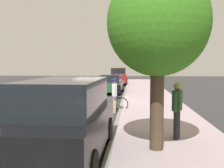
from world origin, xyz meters
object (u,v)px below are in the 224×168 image
at_px(parked_suv_black_second, 66,119).
at_px(street_tree_mid_block, 158,24).
at_px(bicycle_at_curb, 111,104).
at_px(cyclist_with_backpack, 115,92).
at_px(pedestrian_on_phone, 177,107).
at_px(parked_sedan_green_mid, 111,84).
at_px(parked_pickup_red_far, 118,77).

height_order(parked_suv_black_second, street_tree_mid_block, street_tree_mid_block).
xyz_separation_m(bicycle_at_curb, cyclist_with_backpack, (0.22, -0.45, 0.67)).
xyz_separation_m(cyclist_with_backpack, pedestrian_on_phone, (2.17, -4.71, 0.06)).
bearing_deg(parked_sedan_green_mid, street_tree_mid_block, -80.58).
bearing_deg(parked_pickup_red_far, cyclist_with_backpack, -87.31).
xyz_separation_m(parked_suv_black_second, parked_pickup_red_far, (-0.03, 23.97, -0.13)).
bearing_deg(parked_suv_black_second, parked_sedan_green_mid, 90.42).
distance_m(parked_suv_black_second, cyclist_with_backpack, 6.34).
xyz_separation_m(parked_sedan_green_mid, parked_pickup_red_far, (0.08, 9.07, 0.15)).
distance_m(parked_pickup_red_far, pedestrian_on_phone, 22.59).
relative_size(parked_sedan_green_mid, pedestrian_on_phone, 2.62).
bearing_deg(cyclist_with_backpack, parked_pickup_red_far, 92.69).
distance_m(parked_suv_black_second, parked_pickup_red_far, 23.97).
bearing_deg(street_tree_mid_block, parked_sedan_green_mid, 99.42).
xyz_separation_m(street_tree_mid_block, pedestrian_on_phone, (0.70, 1.02, -2.28)).
bearing_deg(street_tree_mid_block, bicycle_at_curb, 105.35).
xyz_separation_m(parked_sedan_green_mid, bicycle_at_curb, (0.68, -8.16, -0.38)).
bearing_deg(bicycle_at_curb, cyclist_with_backpack, -63.42).
relative_size(parked_suv_black_second, street_tree_mid_block, 1.02).
distance_m(street_tree_mid_block, pedestrian_on_phone, 2.59).
distance_m(parked_sedan_green_mid, cyclist_with_backpack, 8.67).
height_order(cyclist_with_backpack, pedestrian_on_phone, pedestrian_on_phone).
bearing_deg(parked_sedan_green_mid, parked_pickup_red_far, 89.52).
height_order(parked_sedan_green_mid, cyclist_with_backpack, cyclist_with_backpack).
bearing_deg(street_tree_mid_block, pedestrian_on_phone, 55.55).
bearing_deg(cyclist_with_backpack, parked_suv_black_second, -97.25).
relative_size(cyclist_with_backpack, street_tree_mid_block, 0.37).
xyz_separation_m(parked_suv_black_second, cyclist_with_backpack, (0.80, 6.29, 0.01)).
bearing_deg(pedestrian_on_phone, street_tree_mid_block, -124.45).
relative_size(parked_sedan_green_mid, parked_pickup_red_far, 0.84).
relative_size(parked_pickup_red_far, bicycle_at_curb, 3.08).
distance_m(parked_sedan_green_mid, parked_pickup_red_far, 9.07).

